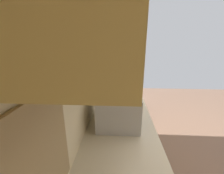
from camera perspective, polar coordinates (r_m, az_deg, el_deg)
ground_plane at (r=2.75m, az=30.52°, el=-22.57°), size 6.66×6.66×0.00m
wall_back at (r=1.89m, az=-7.92°, el=7.78°), size 4.29×0.12×2.70m
counter_run at (r=1.89m, az=3.09°, el=-22.40°), size 3.39×0.66×0.90m
upper_cabinets at (r=1.48m, az=-2.16°, el=26.54°), size 2.44×0.34×0.68m
oven_range at (r=3.67m, az=3.55°, el=-1.57°), size 0.65×0.69×1.08m
microwave at (r=1.40m, az=2.74°, el=-8.34°), size 0.46×0.40×0.32m
bowl at (r=2.79m, az=4.51°, el=2.14°), size 0.19×0.19×0.05m
kettle at (r=1.87m, az=5.13°, el=-4.22°), size 0.20×0.15×0.18m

